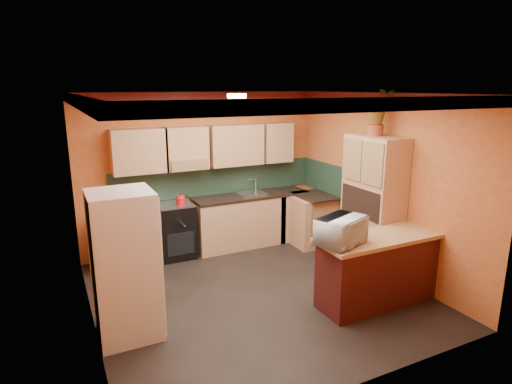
% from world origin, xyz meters
% --- Properties ---
extents(room_shell, '(4.24, 4.24, 2.72)m').
position_xyz_m(room_shell, '(0.02, 0.28, 2.09)').
color(room_shell, black).
rests_on(room_shell, ground).
extents(base_cabinets_back, '(3.65, 0.60, 0.88)m').
position_xyz_m(base_cabinets_back, '(0.01, 1.80, 0.44)').
color(base_cabinets_back, tan).
rests_on(base_cabinets_back, ground).
extents(countertop_back, '(3.65, 0.62, 0.04)m').
position_xyz_m(countertop_back, '(0.01, 1.80, 0.90)').
color(countertop_back, black).
rests_on(countertop_back, base_cabinets_back).
extents(stove, '(0.58, 0.58, 0.91)m').
position_xyz_m(stove, '(-0.61, 1.80, 0.46)').
color(stove, black).
rests_on(stove, ground).
extents(kettle, '(0.21, 0.21, 0.18)m').
position_xyz_m(kettle, '(-0.51, 1.75, 1.00)').
color(kettle, red).
rests_on(kettle, stove).
extents(sink, '(0.48, 0.40, 0.03)m').
position_xyz_m(sink, '(0.79, 1.80, 0.94)').
color(sink, silver).
rests_on(sink, countertop_back).
extents(base_cabinets_right, '(0.60, 0.80, 0.88)m').
position_xyz_m(base_cabinets_right, '(1.80, 1.26, 0.44)').
color(base_cabinets_right, tan).
rests_on(base_cabinets_right, ground).
extents(countertop_right, '(0.62, 0.80, 0.04)m').
position_xyz_m(countertop_right, '(1.80, 1.26, 0.90)').
color(countertop_right, black).
rests_on(countertop_right, base_cabinets_right).
extents(fridge, '(0.68, 0.66, 1.70)m').
position_xyz_m(fridge, '(-1.75, -0.24, 0.85)').
color(fridge, silver).
rests_on(fridge, ground).
extents(pantry, '(0.48, 0.90, 2.10)m').
position_xyz_m(pantry, '(1.85, -0.15, 1.05)').
color(pantry, tan).
rests_on(pantry, ground).
extents(fern_pot, '(0.22, 0.22, 0.16)m').
position_xyz_m(fern_pot, '(1.85, -0.10, 2.18)').
color(fern_pot, '#933823').
rests_on(fern_pot, pantry).
extents(fern, '(0.54, 0.50, 0.49)m').
position_xyz_m(fern, '(1.85, -0.10, 2.50)').
color(fern, tan).
rests_on(fern, fern_pot).
extents(breakfast_bar, '(1.80, 0.55, 0.88)m').
position_xyz_m(breakfast_bar, '(1.41, -0.92, 0.44)').
color(breakfast_bar, '#461310').
rests_on(breakfast_bar, ground).
extents(bar_top, '(1.90, 0.65, 0.05)m').
position_xyz_m(bar_top, '(1.41, -0.92, 0.91)').
color(bar_top, tan).
rests_on(bar_top, breakfast_bar).
extents(microwave, '(0.71, 0.60, 0.33)m').
position_xyz_m(microwave, '(0.69, -0.92, 1.10)').
color(microwave, silver).
rests_on(microwave, bar_top).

